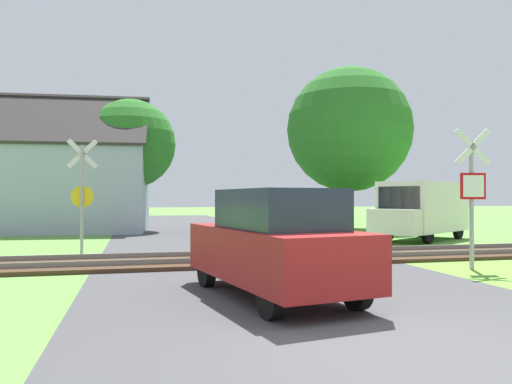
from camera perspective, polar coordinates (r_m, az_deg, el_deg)
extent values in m
plane|color=#5B933D|center=(5.92, 15.64, -16.71)|extent=(160.00, 160.00, 0.00)
cube|color=#424244|center=(7.68, 8.13, -12.96)|extent=(7.46, 80.00, 0.01)
cube|color=#422D1E|center=(12.92, -1.12, -7.73)|extent=(60.00, 2.60, 0.10)
cube|color=slate|center=(13.60, -1.78, -6.91)|extent=(60.00, 0.08, 0.12)
cube|color=slate|center=(12.21, -0.38, -7.62)|extent=(60.00, 0.08, 0.12)
cylinder|color=#9E9EA5|center=(12.38, 23.41, -1.38)|extent=(0.10, 0.10, 2.94)
cube|color=red|center=(12.33, 23.55, 0.62)|extent=(0.60, 0.11, 0.60)
cube|color=white|center=(12.31, 23.61, 0.63)|extent=(0.49, 0.08, 0.49)
cube|color=white|center=(12.38, 23.53, 4.74)|extent=(0.87, 0.15, 0.88)
cube|color=white|center=(12.38, 23.53, 4.74)|extent=(0.87, 0.15, 0.88)
cylinder|color=#9E9EA5|center=(15.35, -19.27, -0.81)|extent=(0.09, 0.09, 3.18)
cube|color=white|center=(15.47, -19.23, 4.16)|extent=(0.88, 0.04, 0.88)
cube|color=white|center=(15.47, -19.23, 4.16)|extent=(0.88, 0.04, 0.88)
cylinder|color=yellow|center=(15.42, -19.25, -0.51)|extent=(0.64, 0.04, 0.64)
cube|color=#99A3B7|center=(26.10, -20.61, 0.29)|extent=(7.85, 6.63, 4.11)
cube|color=#332D2D|center=(24.89, -21.28, 7.87)|extent=(8.00, 4.04, 2.77)
cube|color=#332D2D|center=(27.82, -19.95, 6.96)|extent=(8.00, 4.04, 2.77)
cube|color=brown|center=(26.06, -16.15, 7.97)|extent=(0.54, 0.54, 1.10)
cylinder|color=#513823|center=(25.52, -14.13, -1.32)|extent=(0.45, 0.45, 2.67)
sphere|color=#286B23|center=(25.66, -14.11, 5.37)|extent=(4.42, 4.42, 4.42)
cylinder|color=#513823|center=(26.44, 10.62, -1.21)|extent=(0.48, 0.48, 2.76)
sphere|color=#286B23|center=(26.68, 10.60, 7.01)|extent=(6.49, 6.49, 6.49)
cube|color=silver|center=(20.40, 18.64, -1.61)|extent=(4.55, 3.91, 1.90)
cube|color=silver|center=(18.21, 15.50, -3.31)|extent=(1.58, 1.89, 0.90)
cube|color=#19232D|center=(18.52, 16.01, -0.69)|extent=(0.93, 1.37, 0.85)
cube|color=navy|center=(20.82, 16.24, -2.51)|extent=(3.15, 2.11, 0.16)
cylinder|color=black|center=(19.50, 14.83, -4.46)|extent=(0.67, 0.53, 0.68)
cylinder|color=black|center=(18.82, 19.05, -4.58)|extent=(0.67, 0.53, 0.68)
cylinder|color=black|center=(22.06, 18.30, -4.00)|extent=(0.67, 0.53, 0.68)
cylinder|color=black|center=(21.47, 22.11, -4.08)|extent=(0.67, 0.53, 0.68)
cube|color=maroon|center=(8.30, 1.93, -7.02)|extent=(2.33, 4.23, 0.84)
cube|color=#19232D|center=(8.07, 2.55, -1.94)|extent=(1.77, 2.41, 0.64)
cylinder|color=black|center=(9.87, 2.14, -8.46)|extent=(0.29, 0.62, 0.60)
cylinder|color=black|center=(9.34, -5.69, -8.90)|extent=(0.29, 0.62, 0.60)
cylinder|color=black|center=(7.55, 11.43, -10.86)|extent=(0.29, 0.62, 0.60)
cylinder|color=black|center=(6.85, 1.64, -11.93)|extent=(0.29, 0.62, 0.60)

